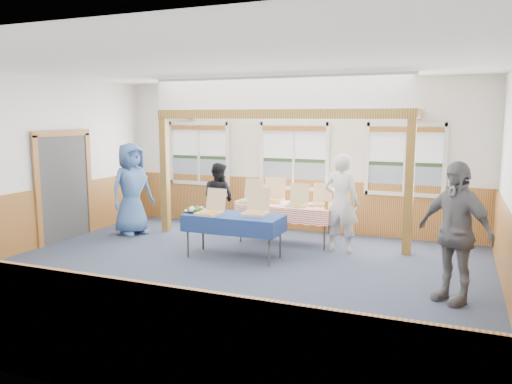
{
  "coord_description": "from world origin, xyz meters",
  "views": [
    {
      "loc": [
        3.25,
        -6.75,
        2.43
      ],
      "look_at": [
        0.12,
        1.0,
        1.17
      ],
      "focal_mm": 35.0,
      "sensor_mm": 36.0,
      "label": 1
    }
  ],
  "objects_px": {
    "woman_white": "(341,203)",
    "man_blue": "(132,189)",
    "person_grey": "(454,232)",
    "woman_black": "(218,198)",
    "table_left": "(234,218)",
    "table_right": "(287,207)"
  },
  "relations": [
    {
      "from": "woman_white",
      "to": "woman_black",
      "type": "xyz_separation_m",
      "value": [
        -2.75,
        0.56,
        -0.16
      ]
    },
    {
      "from": "table_right",
      "to": "woman_white",
      "type": "relative_size",
      "value": 1.09
    },
    {
      "from": "woman_white",
      "to": "man_blue",
      "type": "relative_size",
      "value": 0.94
    },
    {
      "from": "table_right",
      "to": "man_blue",
      "type": "bearing_deg",
      "value": -160.88
    },
    {
      "from": "table_left",
      "to": "table_right",
      "type": "bearing_deg",
      "value": 68.01
    },
    {
      "from": "table_left",
      "to": "man_blue",
      "type": "distance_m",
      "value": 2.83
    },
    {
      "from": "table_right",
      "to": "person_grey",
      "type": "bearing_deg",
      "value": -26.01
    },
    {
      "from": "table_left",
      "to": "woman_white",
      "type": "xyz_separation_m",
      "value": [
        1.64,
        1.08,
        0.2
      ]
    },
    {
      "from": "woman_black",
      "to": "man_blue",
      "type": "bearing_deg",
      "value": 42.17
    },
    {
      "from": "person_grey",
      "to": "woman_white",
      "type": "bearing_deg",
      "value": 170.57
    },
    {
      "from": "table_right",
      "to": "person_grey",
      "type": "xyz_separation_m",
      "value": [
        3.04,
        -2.18,
        0.24
      ]
    },
    {
      "from": "table_right",
      "to": "woman_black",
      "type": "xyz_separation_m",
      "value": [
        -1.62,
        0.29,
        0.04
      ]
    },
    {
      "from": "person_grey",
      "to": "table_left",
      "type": "bearing_deg",
      "value": -157.66
    },
    {
      "from": "man_blue",
      "to": "person_grey",
      "type": "distance_m",
      "value": 6.46
    },
    {
      "from": "table_left",
      "to": "woman_black",
      "type": "height_order",
      "value": "woman_black"
    },
    {
      "from": "woman_black",
      "to": "table_right",
      "type": "bearing_deg",
      "value": -175.64
    },
    {
      "from": "person_grey",
      "to": "table_right",
      "type": "bearing_deg",
      "value": 179.83
    },
    {
      "from": "table_left",
      "to": "person_grey",
      "type": "bearing_deg",
      "value": -14.33
    },
    {
      "from": "man_blue",
      "to": "table_right",
      "type": "bearing_deg",
      "value": -59.16
    },
    {
      "from": "person_grey",
      "to": "woman_black",
      "type": "bearing_deg",
      "value": -172.49
    },
    {
      "from": "table_left",
      "to": "table_right",
      "type": "xyz_separation_m",
      "value": [
        0.51,
        1.35,
        0.01
      ]
    },
    {
      "from": "man_blue",
      "to": "person_grey",
      "type": "relative_size",
      "value": 1.02
    }
  ]
}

